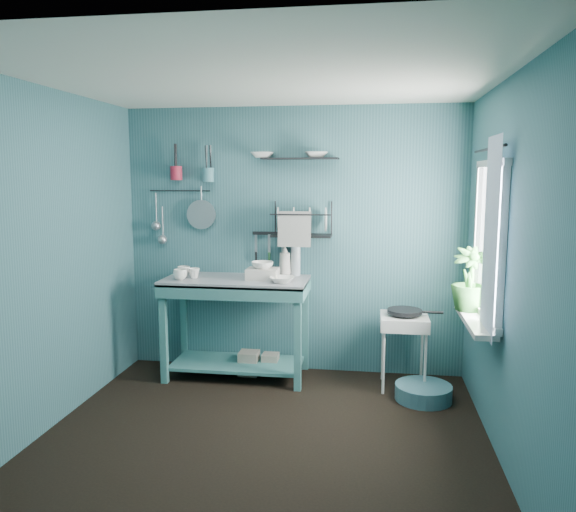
# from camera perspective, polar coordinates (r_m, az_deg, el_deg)

# --- Properties ---
(floor) EXTENTS (3.20, 3.20, 0.00)m
(floor) POSITION_cam_1_polar(r_m,az_deg,el_deg) (4.23, -2.51, -17.98)
(floor) COLOR black
(floor) RESTS_ON ground
(ceiling) EXTENTS (3.20, 3.20, 0.00)m
(ceiling) POSITION_cam_1_polar(r_m,az_deg,el_deg) (3.85, -2.75, 17.67)
(ceiling) COLOR silver
(ceiling) RESTS_ON ground
(wall_back) EXTENTS (3.20, 0.00, 3.20)m
(wall_back) POSITION_cam_1_polar(r_m,az_deg,el_deg) (5.31, 0.51, 1.53)
(wall_back) COLOR #315E66
(wall_back) RESTS_ON ground
(wall_front) EXTENTS (3.20, 0.00, 3.20)m
(wall_front) POSITION_cam_1_polar(r_m,az_deg,el_deg) (2.42, -9.57, -6.61)
(wall_front) COLOR #315E66
(wall_front) RESTS_ON ground
(wall_left) EXTENTS (0.00, 3.00, 3.00)m
(wall_left) POSITION_cam_1_polar(r_m,az_deg,el_deg) (4.44, -23.32, -0.45)
(wall_left) COLOR #315E66
(wall_left) RESTS_ON ground
(wall_right) EXTENTS (0.00, 3.00, 3.00)m
(wall_right) POSITION_cam_1_polar(r_m,az_deg,el_deg) (3.87, 21.30, -1.52)
(wall_right) COLOR #315E66
(wall_right) RESTS_ON ground
(work_counter) EXTENTS (1.42, 0.90, 0.93)m
(work_counter) POSITION_cam_1_polar(r_m,az_deg,el_deg) (5.28, -5.21, -7.24)
(work_counter) COLOR #387676
(work_counter) RESTS_ON floor
(mug_left) EXTENTS (0.12, 0.12, 0.10)m
(mug_left) POSITION_cam_1_polar(r_m,az_deg,el_deg) (5.15, -10.91, -1.87)
(mug_left) COLOR white
(mug_left) RESTS_ON work_counter
(mug_mid) EXTENTS (0.14, 0.14, 0.09)m
(mug_mid) POSITION_cam_1_polar(r_m,az_deg,el_deg) (5.21, -9.50, -1.73)
(mug_mid) COLOR white
(mug_mid) RESTS_ON work_counter
(mug_right) EXTENTS (0.17, 0.17, 0.10)m
(mug_right) POSITION_cam_1_polar(r_m,az_deg,el_deg) (5.31, -10.54, -1.56)
(mug_right) COLOR white
(mug_right) RESTS_ON work_counter
(wash_tub) EXTENTS (0.28, 0.22, 0.10)m
(wash_tub) POSITION_cam_1_polar(r_m,az_deg,el_deg) (5.09, -2.60, -1.82)
(wash_tub) COLOR beige
(wash_tub) RESTS_ON work_counter
(tub_bowl) EXTENTS (0.19, 0.19, 0.06)m
(tub_bowl) POSITION_cam_1_polar(r_m,az_deg,el_deg) (5.08, -2.61, -0.93)
(tub_bowl) COLOR white
(tub_bowl) RESTS_ON wash_tub
(soap_bottle) EXTENTS (0.11, 0.12, 0.30)m
(soap_bottle) POSITION_cam_1_polar(r_m,az_deg,el_deg) (5.26, -0.33, -0.40)
(soap_bottle) COLOR beige
(soap_bottle) RESTS_ON work_counter
(water_bottle) EXTENTS (0.09, 0.09, 0.28)m
(water_bottle) POSITION_cam_1_polar(r_m,az_deg,el_deg) (5.27, 0.78, -0.49)
(water_bottle) COLOR #ACB8C0
(water_bottle) RESTS_ON work_counter
(counter_bowl) EXTENTS (0.22, 0.22, 0.05)m
(counter_bowl) POSITION_cam_1_polar(r_m,az_deg,el_deg) (4.93, -0.61, -2.41)
(counter_bowl) COLOR white
(counter_bowl) RESTS_ON work_counter
(hotplate_stand) EXTENTS (0.44, 0.44, 0.65)m
(hotplate_stand) POSITION_cam_1_polar(r_m,az_deg,el_deg) (5.11, 11.64, -9.50)
(hotplate_stand) COLOR silver
(hotplate_stand) RESTS_ON floor
(frying_pan) EXTENTS (0.30, 0.30, 0.03)m
(frying_pan) POSITION_cam_1_polar(r_m,az_deg,el_deg) (5.01, 11.76, -5.53)
(frying_pan) COLOR black
(frying_pan) RESTS_ON hotplate_stand
(knife_strip) EXTENTS (0.32, 0.03, 0.03)m
(knife_strip) POSITION_cam_1_polar(r_m,az_deg,el_deg) (5.31, -1.91, 2.33)
(knife_strip) COLOR black
(knife_strip) RESTS_ON wall_back
(dish_rack) EXTENTS (0.58, 0.33, 0.32)m
(dish_rack) POSITION_cam_1_polar(r_m,az_deg,el_deg) (5.15, 1.40, 3.76)
(dish_rack) COLOR black
(dish_rack) RESTS_ON wall_back
(upper_shelf) EXTENTS (0.71, 0.21, 0.01)m
(upper_shelf) POSITION_cam_1_polar(r_m,az_deg,el_deg) (5.17, 1.23, 9.87)
(upper_shelf) COLOR black
(upper_shelf) RESTS_ON wall_back
(shelf_bowl_left) EXTENTS (0.22, 0.22, 0.05)m
(shelf_bowl_left) POSITION_cam_1_polar(r_m,az_deg,el_deg) (5.23, -2.64, 9.80)
(shelf_bowl_left) COLOR white
(shelf_bowl_left) RESTS_ON upper_shelf
(shelf_bowl_right) EXTENTS (0.24, 0.24, 0.05)m
(shelf_bowl_right) POSITION_cam_1_polar(r_m,az_deg,el_deg) (5.15, 2.89, 10.24)
(shelf_bowl_right) COLOR white
(shelf_bowl_right) RESTS_ON upper_shelf
(utensil_cup_magenta) EXTENTS (0.11, 0.11, 0.13)m
(utensil_cup_magenta) POSITION_cam_1_polar(r_m,az_deg,el_deg) (5.47, -11.29, 8.26)
(utensil_cup_magenta) COLOR #AA1F35
(utensil_cup_magenta) RESTS_ON wall_back
(utensil_cup_teal) EXTENTS (0.11, 0.11, 0.13)m
(utensil_cup_teal) POSITION_cam_1_polar(r_m,az_deg,el_deg) (5.37, -8.10, 8.17)
(utensil_cup_teal) COLOR teal
(utensil_cup_teal) RESTS_ON wall_back
(colander) EXTENTS (0.28, 0.03, 0.28)m
(colander) POSITION_cam_1_polar(r_m,az_deg,el_deg) (5.44, -8.81, 4.18)
(colander) COLOR #A1A3A9
(colander) RESTS_ON wall_back
(ladle_outer) EXTENTS (0.01, 0.01, 0.30)m
(ladle_outer) POSITION_cam_1_polar(r_m,az_deg,el_deg) (5.59, -13.25, 4.75)
(ladle_outer) COLOR #A1A3A9
(ladle_outer) RESTS_ON wall_back
(ladle_inner) EXTENTS (0.01, 0.01, 0.30)m
(ladle_inner) POSITION_cam_1_polar(r_m,az_deg,el_deg) (5.58, -12.62, 3.39)
(ladle_inner) COLOR #A1A3A9
(ladle_inner) RESTS_ON wall_back
(hook_rail) EXTENTS (0.60, 0.01, 0.01)m
(hook_rail) POSITION_cam_1_polar(r_m,az_deg,el_deg) (5.51, -10.92, 6.52)
(hook_rail) COLOR black
(hook_rail) RESTS_ON wall_back
(window_glass) EXTENTS (0.00, 1.10, 1.10)m
(window_glass) POSITION_cam_1_polar(r_m,az_deg,el_deg) (4.28, 19.90, 1.46)
(window_glass) COLOR white
(window_glass) RESTS_ON wall_right
(windowsill) EXTENTS (0.16, 0.95, 0.04)m
(windowsill) POSITION_cam_1_polar(r_m,az_deg,el_deg) (4.37, 18.43, -6.21)
(windowsill) COLOR silver
(windowsill) RESTS_ON wall_right
(curtain) EXTENTS (0.00, 1.35, 1.35)m
(curtain) POSITION_cam_1_polar(r_m,az_deg,el_deg) (3.97, 19.85, 1.70)
(curtain) COLOR white
(curtain) RESTS_ON wall_right
(curtain_rod) EXTENTS (0.02, 1.05, 0.02)m
(curtain_rod) POSITION_cam_1_polar(r_m,az_deg,el_deg) (4.25, 19.73, 10.20)
(curtain_rod) COLOR black
(curtain_rod) RESTS_ON wall_right
(potted_plant) EXTENTS (0.28, 0.28, 0.49)m
(potted_plant) POSITION_cam_1_polar(r_m,az_deg,el_deg) (4.53, 17.98, -2.25)
(potted_plant) COLOR #2E6C2B
(potted_plant) RESTS_ON windowsill
(storage_tin_large) EXTENTS (0.18, 0.18, 0.22)m
(storage_tin_large) POSITION_cam_1_polar(r_m,az_deg,el_deg) (5.41, -3.98, -10.79)
(storage_tin_large) COLOR gray
(storage_tin_large) RESTS_ON floor
(storage_tin_small) EXTENTS (0.15, 0.15, 0.20)m
(storage_tin_small) POSITION_cam_1_polar(r_m,az_deg,el_deg) (5.40, -1.80, -10.91)
(storage_tin_small) COLOR gray
(storage_tin_small) RESTS_ON floor
(floor_basin) EXTENTS (0.47, 0.47, 0.13)m
(floor_basin) POSITION_cam_1_polar(r_m,az_deg,el_deg) (4.96, 13.59, -13.32)
(floor_basin) COLOR #3F707D
(floor_basin) RESTS_ON floor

